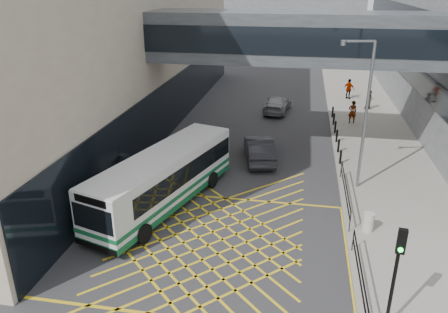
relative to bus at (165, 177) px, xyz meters
The scene contains 17 objects.
ground 4.66m from the bus, 48.61° to the right, with size 120.00×120.00×0.00m, color #333335.
building_whsmith 20.74m from the bus, 139.89° to the left, with size 24.17×42.00×16.00m.
skybridge 12.09m from the bus, 55.79° to the left, with size 20.00×4.10×3.00m.
pavement 16.76m from the bus, 44.47° to the left, with size 6.00×54.00×0.16m, color gray.
box_junction 4.66m from the bus, 48.61° to the right, with size 12.00×9.00×0.01m.
bus is the anchor object (origin of this frame).
car_white 3.68m from the bus, 116.43° to the left, with size 1.63×3.99×1.27m, color silver.
car_dark 7.92m from the bus, 58.69° to the left, with size 1.95×4.99×1.56m, color black.
car_silver 18.60m from the bus, 76.00° to the left, with size 1.99×4.70×1.46m, color gray.
traffic_light 12.22m from the bus, 36.71° to the right, with size 0.29×0.46×3.87m.
street_lamp 10.82m from the bus, 20.18° to the left, with size 1.79×0.59×7.91m.
litter_bin 9.99m from the bus, ahead, with size 0.51×0.51×0.88m, color #ADA89E.
kerb_railings 9.21m from the bus, ahead, with size 0.05×12.54×1.00m.
bollards 14.89m from the bus, 51.92° to the left, with size 0.14×10.14×0.90m.
pedestrian_a 18.71m from the bus, 55.53° to the left, with size 0.71×0.51×1.79m, color gray.
pedestrian_b 23.33m from the bus, 57.77° to the left, with size 0.81×0.47×1.66m, color gray.
pedestrian_c 25.63m from the bus, 64.73° to the left, with size 1.11×0.54×1.89m, color gray.
Camera 1 is at (3.60, -15.85, 10.84)m, focal length 35.00 mm.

